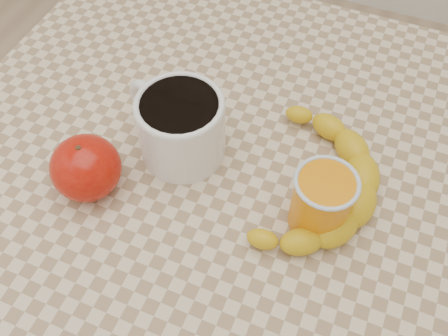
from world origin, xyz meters
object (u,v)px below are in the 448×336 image
at_px(coffee_mug, 180,124).
at_px(orange_juice_glass, 322,201).
at_px(table, 224,211).
at_px(banana, 314,181).
at_px(apple, 86,168).

height_order(coffee_mug, orange_juice_glass, coffee_mug).
height_order(table, orange_juice_glass, orange_juice_glass).
bearing_deg(orange_juice_glass, coffee_mug, 169.40).
xyz_separation_m(table, coffee_mug, (-0.07, 0.02, 0.14)).
height_order(table, coffee_mug, coffee_mug).
bearing_deg(banana, orange_juice_glass, -61.53).
bearing_deg(coffee_mug, orange_juice_glass, -10.60).
xyz_separation_m(coffee_mug, banana, (0.18, 0.00, -0.03)).
bearing_deg(apple, banana, 21.00).
bearing_deg(orange_juice_glass, table, 172.70).
relative_size(coffee_mug, banana, 0.59).
distance_m(coffee_mug, banana, 0.18).
bearing_deg(apple, coffee_mug, 50.54).
relative_size(table, banana, 2.87).
distance_m(coffee_mug, orange_juice_glass, 0.20).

